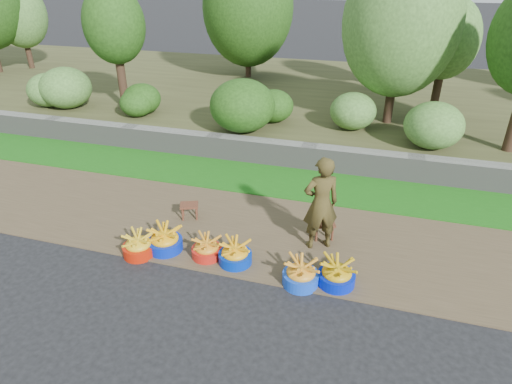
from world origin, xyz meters
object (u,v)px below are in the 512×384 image
(basin_b, at_px, (165,240))
(basin_d, at_px, (235,254))
(basin_c, at_px, (207,249))
(stool_left, at_px, (189,207))
(vendor_woman, at_px, (321,204))
(stool_right, at_px, (324,225))
(basin_e, at_px, (301,274))
(basin_a, at_px, (139,246))
(basin_f, at_px, (337,274))

(basin_b, height_order, basin_d, basin_b)
(basin_b, distance_m, basin_c, 0.70)
(stool_left, relative_size, vendor_woman, 0.25)
(stool_right, xyz_separation_m, vendor_woman, (-0.05, -0.25, 0.53))
(basin_e, xyz_separation_m, vendor_woman, (0.09, 0.98, 0.62))
(basin_a, xyz_separation_m, basin_d, (1.51, 0.22, 0.00))
(basin_e, relative_size, vendor_woman, 0.34)
(basin_b, relative_size, basin_c, 1.17)
(basin_c, bearing_deg, basin_e, -8.07)
(basin_e, height_order, vendor_woman, vendor_woman)
(basin_d, relative_size, stool_left, 1.32)
(basin_e, bearing_deg, basin_d, 169.61)
(basin_f, bearing_deg, basin_d, 177.76)
(basin_a, relative_size, basin_c, 1.06)
(basin_a, relative_size, basin_e, 0.97)
(basin_b, relative_size, basin_d, 1.08)
(basin_e, bearing_deg, stool_right, 83.79)
(basin_b, distance_m, basin_e, 2.22)
(basin_b, height_order, basin_e, basin_b)
(basin_a, height_order, stool_right, basin_a)
(basin_a, distance_m, basin_b, 0.41)
(basin_a, height_order, basin_c, basin_a)
(basin_e, relative_size, basin_f, 0.98)
(basin_a, xyz_separation_m, basin_c, (1.04, 0.24, -0.01))
(basin_c, bearing_deg, basin_b, -178.72)
(basin_d, height_order, basin_e, basin_e)
(basin_d, bearing_deg, basin_c, 177.16)
(basin_e, relative_size, stool_left, 1.35)
(stool_right, bearing_deg, basin_d, -138.51)
(basin_a, bearing_deg, basin_e, 0.62)
(stool_left, height_order, vendor_woman, vendor_woman)
(basin_c, height_order, vendor_woman, vendor_woman)
(basin_b, bearing_deg, stool_right, 23.73)
(basin_d, distance_m, vendor_woman, 1.51)
(basin_f, bearing_deg, basin_b, 178.57)
(basin_a, xyz_separation_m, vendor_woman, (2.64, 1.01, 0.62))
(basin_a, bearing_deg, basin_d, 8.25)
(stool_left, bearing_deg, basin_d, -39.82)
(basin_f, relative_size, stool_left, 1.37)
(basin_d, distance_m, stool_left, 1.56)
(basin_b, distance_m, basin_d, 1.17)
(basin_f, distance_m, stool_left, 2.92)
(basin_d, bearing_deg, basin_f, -2.24)
(basin_f, relative_size, vendor_woman, 0.34)
(basin_d, height_order, vendor_woman, vendor_woman)
(basin_e, xyz_separation_m, stool_right, (0.13, 1.23, 0.09))
(basin_d, bearing_deg, vendor_woman, 35.03)
(stool_right, height_order, vendor_woman, vendor_woman)
(basin_a, height_order, basin_b, basin_b)
(basin_e, height_order, stool_right, basin_e)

